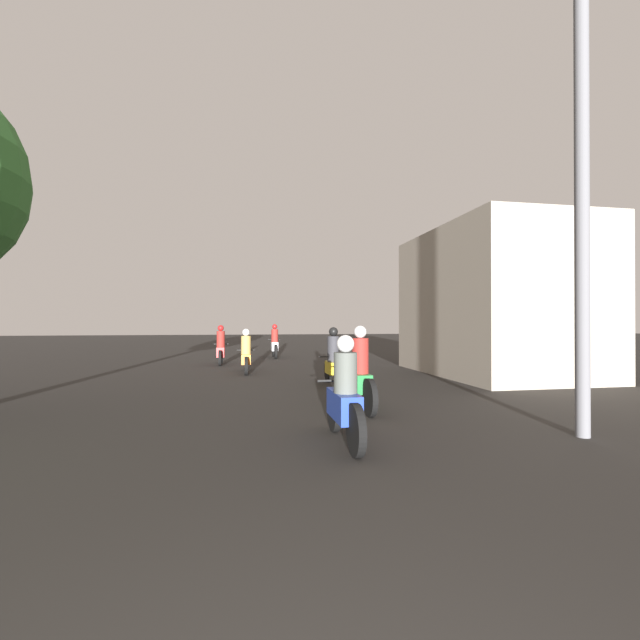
% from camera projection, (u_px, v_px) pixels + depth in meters
% --- Properties ---
extents(motorcycle_blue, '(0.60, 1.93, 1.50)m').
position_uv_depth(motorcycle_blue, '(344.00, 400.00, 5.89)').
color(motorcycle_blue, black).
rests_on(motorcycle_blue, ground_plane).
extents(motorcycle_green, '(0.60, 2.11, 1.61)m').
position_uv_depth(motorcycle_green, '(359.00, 376.00, 8.25)').
color(motorcycle_green, black).
rests_on(motorcycle_green, ground_plane).
extents(motorcycle_yellow, '(0.60, 1.92, 1.55)m').
position_uv_depth(motorcycle_yellow, '(333.00, 362.00, 11.31)').
color(motorcycle_yellow, black).
rests_on(motorcycle_yellow, ground_plane).
extents(motorcycle_orange, '(0.60, 2.02, 1.46)m').
position_uv_depth(motorcycle_orange, '(246.00, 355.00, 14.22)').
color(motorcycle_orange, black).
rests_on(motorcycle_orange, ground_plane).
extents(motorcycle_red, '(0.60, 1.86, 1.57)m').
position_uv_depth(motorcycle_red, '(221.00, 349.00, 17.03)').
color(motorcycle_red, black).
rests_on(motorcycle_red, ground_plane).
extents(motorcycle_silver, '(0.60, 2.05, 1.60)m').
position_uv_depth(motorcycle_silver, '(275.00, 344.00, 20.28)').
color(motorcycle_silver, black).
rests_on(motorcycle_silver, ground_plane).
extents(building_right_near, '(4.11, 6.22, 4.64)m').
position_uv_depth(building_right_near, '(494.00, 302.00, 13.82)').
color(building_right_near, gray).
rests_on(building_right_near, ground_plane).
extents(utility_pole_near, '(1.60, 0.20, 7.45)m').
position_uv_depth(utility_pole_near, '(582.00, 171.00, 6.25)').
color(utility_pole_near, slate).
rests_on(utility_pole_near, ground_plane).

